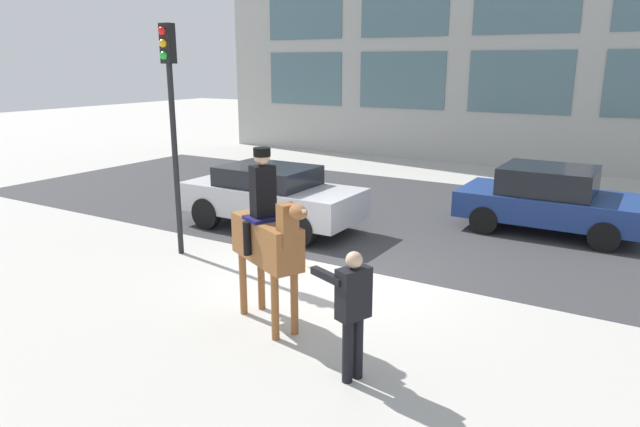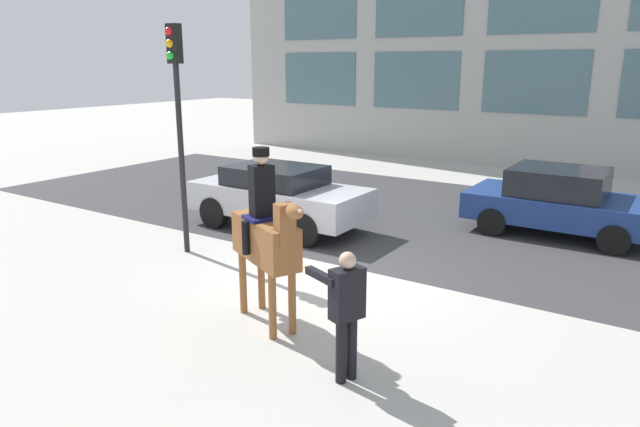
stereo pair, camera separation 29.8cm
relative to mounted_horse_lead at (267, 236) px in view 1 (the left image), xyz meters
name	(u,v)px [view 1 (the left image)]	position (x,y,z in m)	size (l,w,h in m)	color
ground_plane	(341,277)	(-0.02, 2.19, -1.35)	(80.00, 80.00, 0.00)	#B2AFA8
road_surface	(434,218)	(-0.02, 6.94, -1.35)	(25.45, 8.50, 0.01)	#38383A
mounted_horse_lead	(267,236)	(0.00, 0.00, 0.00)	(1.72, 1.05, 2.60)	brown
pedestrian_bystander	(352,306)	(1.74, -0.72, -0.39)	(0.91, 0.45, 1.63)	black
street_car_near_lane	(271,195)	(-2.94, 4.13, -0.57)	(4.16, 1.85, 1.45)	#B7B7BC
street_car_far_lane	(550,199)	(2.59, 7.18, -0.59)	(3.94, 2.06, 1.48)	navy
traffic_light	(171,106)	(-3.45, 1.70, 1.59)	(0.24, 0.29, 4.43)	black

